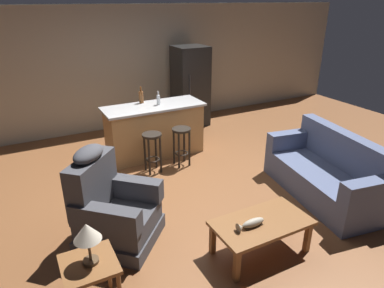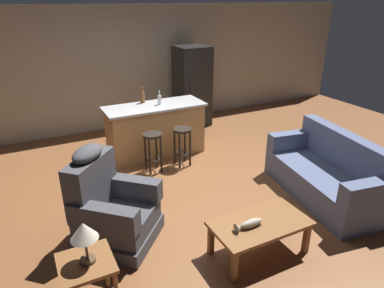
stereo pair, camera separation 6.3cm
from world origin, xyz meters
TOP-DOWN VIEW (x-y plane):
  - ground_plane at (0.00, 0.00)m, footprint 12.00×12.00m
  - back_wall at (0.00, 3.12)m, footprint 12.00×0.05m
  - coffee_table at (0.04, -1.72)m, footprint 1.10×0.60m
  - fish_figurine at (-0.13, -1.74)m, footprint 0.34×0.10m
  - couch at (1.69, -1.17)m, footprint 1.14×2.01m
  - recliner_near_lamp at (-1.38, -0.72)m, footprint 1.19×1.19m
  - end_table at (-1.83, -1.64)m, footprint 0.48×0.48m
  - table_lamp at (-1.81, -1.64)m, footprint 0.24×0.24m
  - kitchen_island at (0.00, 1.35)m, footprint 1.80×0.70m
  - bar_stool_left at (-0.30, 0.72)m, footprint 0.32×0.32m
  - bar_stool_right at (0.24, 0.72)m, footprint 0.32×0.32m
  - refrigerator at (1.37, 2.55)m, footprint 0.70×0.69m
  - bottle_tall_green at (-0.13, 1.60)m, footprint 0.08×0.08m
  - bottle_short_amber at (0.10, 1.35)m, footprint 0.06×0.06m

SIDE VIEW (x-z plane):
  - ground_plane at x=0.00m, z-range 0.00..0.00m
  - couch at x=1.69m, z-range -0.13..0.81m
  - coffee_table at x=0.04m, z-range 0.15..0.57m
  - recliner_near_lamp at x=-1.38m, z-range -0.18..1.02m
  - end_table at x=-1.83m, z-range 0.18..0.74m
  - fish_figurine at x=-0.13m, z-range 0.41..0.51m
  - bar_stool_left at x=-0.30m, z-range 0.13..0.81m
  - bar_stool_right at x=0.24m, z-range 0.13..0.81m
  - kitchen_island at x=0.00m, z-range 0.00..0.95m
  - table_lamp at x=-1.81m, z-range 0.66..1.07m
  - refrigerator at x=1.37m, z-range 0.00..1.76m
  - bottle_short_amber at x=0.10m, z-range 0.92..1.17m
  - bottle_tall_green at x=-0.13m, z-range 0.91..1.21m
  - back_wall at x=0.00m, z-range 0.00..2.60m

